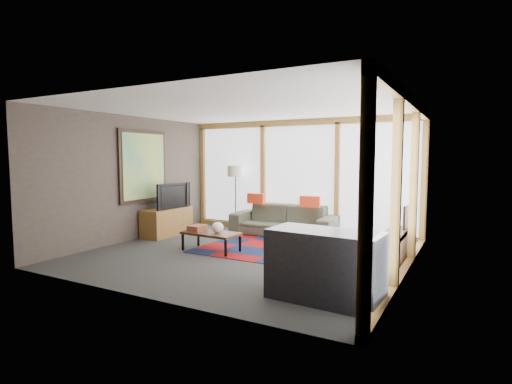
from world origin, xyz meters
The scene contains 17 objects.
ground centered at (0.00, 0.00, 0.00)m, with size 5.50×5.50×0.00m, color #2C2C2A.
room_envelope centered at (0.49, 0.56, 1.54)m, with size 5.52×5.02×2.62m.
rug centered at (0.42, 0.56, 0.01)m, with size 3.02×1.94×0.01m, color maroon.
sofa centered at (-0.14, 1.95, 0.34)m, with size 2.32×0.91×0.68m, color #363729.
pillow_left centered at (-0.84, 1.95, 0.79)m, with size 0.42×0.13×0.23m, color red.
pillow_right centered at (0.48, 1.93, 0.80)m, with size 0.43×0.13×0.24m, color red.
floor_lamp centered at (-1.58, 2.24, 0.77)m, with size 0.39×0.39×1.54m, color #33241A, non-canonical shape.
coffee_table centered at (-0.70, -0.06, 0.18)m, with size 1.07×0.53×0.36m, color #361B10, non-canonical shape.
book_stack centered at (-1.01, -0.07, 0.41)m, with size 0.26×0.32×0.11m, color brown.
vase centered at (-0.57, -0.05, 0.45)m, with size 0.23×0.23×0.20m, color white.
bookshelf centered at (2.43, 0.51, 0.25)m, with size 0.36×1.97×0.49m, color #361B10, non-canonical shape.
bowl_a centered at (2.41, -0.04, 0.54)m, with size 0.20×0.20×0.10m, color black.
bowl_b centered at (2.48, 0.35, 0.54)m, with size 0.17×0.17×0.08m, color black.
shelf_picture centered at (2.55, 1.24, 0.70)m, with size 0.04×0.31×0.41m, color black.
tv_console centered at (-2.45, 0.72, 0.30)m, with size 0.51×1.22×0.61m, color brown.
television centered at (-2.36, 0.77, 0.89)m, with size 0.99×0.13×0.57m, color black.
bar_counter centered at (2.00, -1.51, 0.43)m, with size 1.36×0.64×0.86m, color black.
Camera 1 is at (3.54, -6.08, 1.75)m, focal length 28.00 mm.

